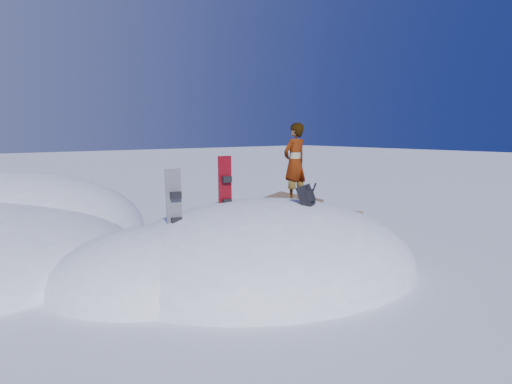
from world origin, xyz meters
TOP-DOWN VIEW (x-y plane):
  - ground at (0.00, 0.00)m, footprint 120.00×120.00m
  - snow_mound at (-0.17, 0.24)m, footprint 8.00×6.00m
  - rock_outcrop at (3.72, 3.01)m, footprint 4.68×4.41m
  - snowboard_red at (-0.56, 0.66)m, footprint 0.31×0.19m
  - snowboard_dark at (-1.94, 0.43)m, footprint 0.34×0.25m
  - backpack at (0.54, -0.69)m, footprint 0.43×0.49m
  - gear_pile at (-2.18, -1.30)m, footprint 0.80×0.70m
  - person at (1.06, 0.21)m, footprint 0.68×0.48m

SIDE VIEW (x-z plane):
  - ground at x=0.00m, z-range 0.00..0.00m
  - snow_mound at x=-0.17m, z-range -1.50..1.50m
  - rock_outcrop at x=3.72m, z-range -0.82..0.85m
  - gear_pile at x=-2.18m, z-range 0.00..0.21m
  - snowboard_dark at x=-1.94m, z-range 0.58..2.26m
  - backpack at x=0.54m, z-range 1.36..1.89m
  - snowboard_red at x=-0.56m, z-range 0.80..2.45m
  - person at x=1.06m, z-range 1.35..3.14m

